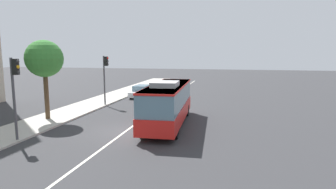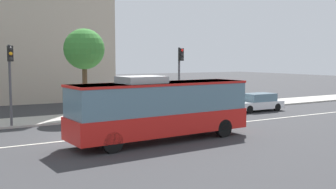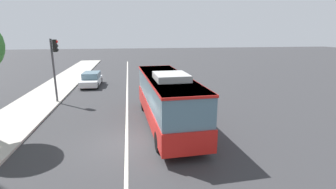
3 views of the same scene
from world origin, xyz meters
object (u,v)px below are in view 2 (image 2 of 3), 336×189
object	(u,v)px
traffic_light_near_corner	(10,71)
street_tree_kerbside_right	(84,50)
transit_bus	(161,107)
traffic_light_mid_block	(180,69)
sedan_white	(258,102)

from	to	relation	value
traffic_light_near_corner	street_tree_kerbside_right	xyz separation A→B (m)	(5.42, 1.86, 1.41)
transit_bus	traffic_light_near_corner	world-z (taller)	traffic_light_near_corner
transit_bus	street_tree_kerbside_right	bearing A→B (deg)	90.98
traffic_light_near_corner	traffic_light_mid_block	size ratio (longest dim) A/B	1.00
transit_bus	traffic_light_near_corner	xyz separation A→B (m)	(-6.09, 8.10, 1.75)
traffic_light_near_corner	transit_bus	bearing A→B (deg)	34.22
transit_bus	street_tree_kerbside_right	world-z (taller)	street_tree_kerbside_right
street_tree_kerbside_right	traffic_light_mid_block	bearing A→B (deg)	-15.24
sedan_white	transit_bus	bearing A→B (deg)	27.68
street_tree_kerbside_right	traffic_light_near_corner	bearing A→B (deg)	-161.02
traffic_light_near_corner	traffic_light_mid_block	xyz separation A→B (m)	(12.45, -0.05, 0.00)
sedan_white	traffic_light_near_corner	distance (m)	19.27
sedan_white	traffic_light_mid_block	size ratio (longest dim) A/B	0.87
sedan_white	traffic_light_near_corner	bearing A→B (deg)	-3.79
traffic_light_near_corner	street_tree_kerbside_right	size ratio (longest dim) A/B	0.80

